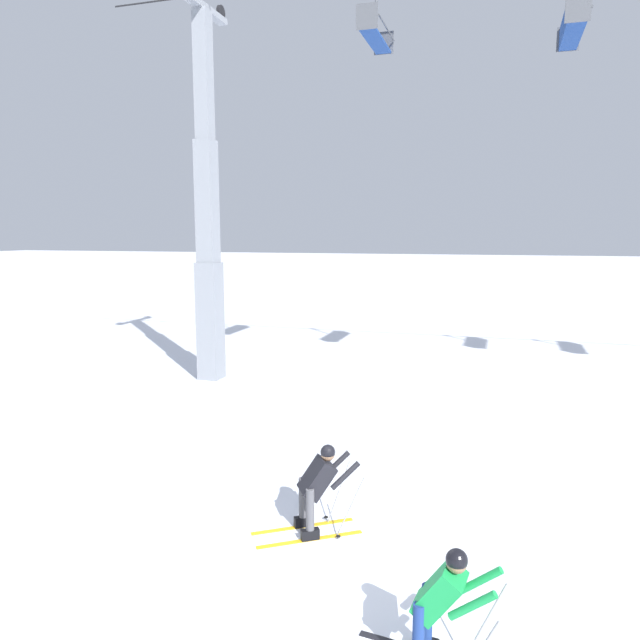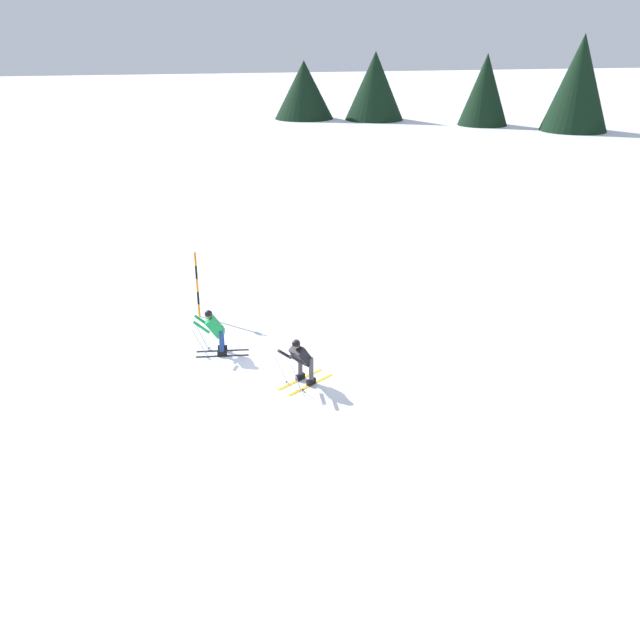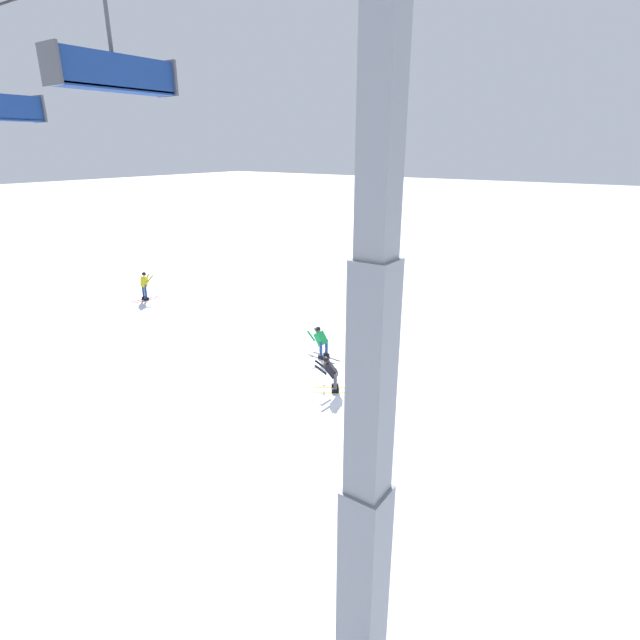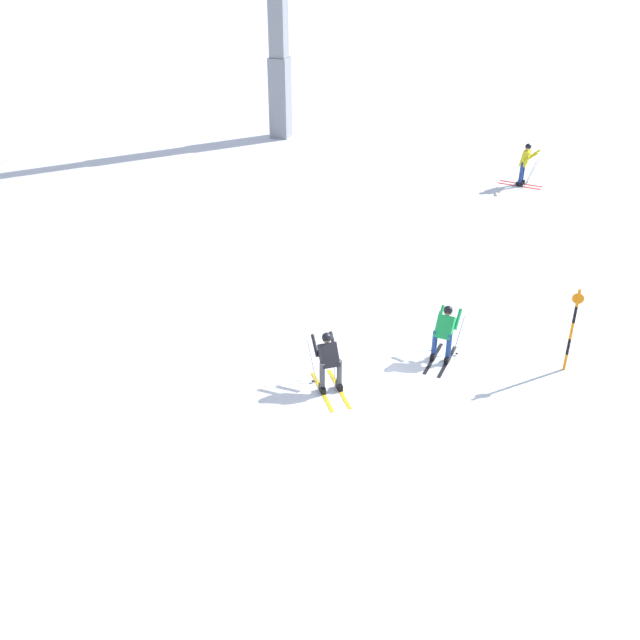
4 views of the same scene
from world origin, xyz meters
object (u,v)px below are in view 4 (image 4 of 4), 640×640
at_px(skier_carving_main, 329,358).
at_px(trail_marker_pole, 572,328).
at_px(skier_distant_downhill, 525,161).
at_px(lift_tower_far, 278,32).
at_px(skier_distant_uphill, 445,330).

relative_size(skier_carving_main, trail_marker_pole, 0.76).
xyz_separation_m(skier_carving_main, skier_distant_downhill, (16.04, -3.45, 0.22)).
xyz_separation_m(lift_tower_far, skier_distant_uphill, (-17.53, -10.88, -4.06)).
distance_m(skier_carving_main, skier_distant_uphill, 3.23).
xyz_separation_m(trail_marker_pole, skier_distant_uphill, (-0.35, 3.02, -0.41)).
relative_size(lift_tower_far, skier_distant_downhill, 6.58).
distance_m(trail_marker_pole, skier_distant_uphill, 3.07).
bearing_deg(trail_marker_pole, lift_tower_far, 38.97).
relative_size(trail_marker_pole, skier_distant_downhill, 1.26).
distance_m(skier_carving_main, lift_tower_far, 21.79).
height_order(trail_marker_pole, skier_distant_uphill, trail_marker_pole).
xyz_separation_m(skier_carving_main, trail_marker_pole, (2.49, -5.44, 0.41)).
bearing_deg(skier_distant_uphill, skier_carving_main, 131.38).
xyz_separation_m(skier_distant_uphill, skier_distant_downhill, (13.91, -1.03, 0.21)).
height_order(lift_tower_far, trail_marker_pole, lift_tower_far).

